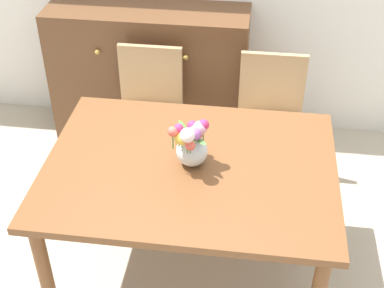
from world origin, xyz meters
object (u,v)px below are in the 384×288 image
chair_right (270,114)px  dresser (150,74)px  dining_table (190,178)px  chair_left (149,105)px  flower_vase (192,144)px

chair_right → dresser: dresser is taller
dining_table → dresser: (-0.48, 1.33, -0.18)m
dining_table → dresser: size_ratio=1.03×
dining_table → chair_left: (-0.40, 0.89, -0.16)m
chair_left → flower_vase: 1.05m
dining_table → dresser: dresser is taller
chair_left → dining_table: bearing=114.2°
dining_table → flower_vase: size_ratio=5.30×
dining_table → flower_vase: bearing=-16.1°
flower_vase → chair_left: bearing=114.5°
dresser → flower_vase: flower_vase is taller
chair_right → flower_vase: size_ratio=3.28×
chair_right → dresser: (-0.88, 0.44, -0.02)m
chair_left → chair_right: 0.80m
chair_left → flower_vase: (0.41, -0.89, 0.38)m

